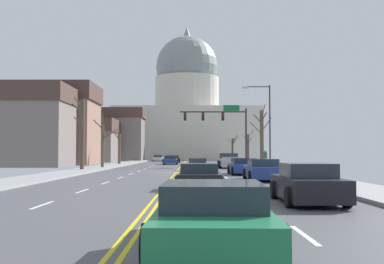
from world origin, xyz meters
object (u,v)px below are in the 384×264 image
Objects in this scene: sedan_oncoming_02 at (158,158)px; signal_gantry at (222,122)px; sedan_oncoming_00 at (170,160)px; sedan_near_04 at (199,177)px; sedan_near_02 at (243,167)px; sedan_near_06 at (212,217)px; sedan_near_05 at (307,184)px; pedestrian_00 at (265,158)px; sedan_near_01 at (197,165)px; bicycle_parked at (265,166)px; sedan_oncoming_01 at (173,159)px; sedan_near_03 at (262,170)px; street_lamp_right at (265,119)px; pickup_truck_near_00 at (228,161)px.

signal_gantry is at bearing -73.17° from sedan_oncoming_02.
sedan_oncoming_00 is 1.01× the size of sedan_oncoming_02.
sedan_near_02 is at bearing 75.43° from sedan_near_04.
sedan_near_04 is at bearing 90.06° from sedan_near_06.
sedan_near_05 is 7.86m from sedan_near_06.
sedan_oncoming_00 is at bearing 115.60° from pedestrian_00.
sedan_near_01 is at bearing -81.12° from sedan_oncoming_02.
sedan_oncoming_01 is at bearing 105.45° from bicycle_parked.
sedan_near_04 is at bearing -121.61° from sedan_near_03.
sedan_oncoming_01 is (-6.62, 21.33, -4.70)m from signal_gantry.
bicycle_parked is at bearing 83.88° from sedan_near_05.
street_lamp_right reaches higher than bicycle_parked.
sedan_near_05 is (-0.06, -19.30, 0.02)m from sedan_near_02.
bicycle_parked is at bearing -67.72° from sedan_oncoming_00.
sedan_near_02 is 19.30m from sedan_near_05.
sedan_near_05 is (-0.16, -33.59, -0.10)m from pickup_truck_near_00.
sedan_near_05 reaches higher than sedan_oncoming_01.
sedan_near_06 is at bearing -100.84° from bicycle_parked.
street_lamp_right is 20.91m from sedan_near_04.
sedan_near_01 is at bearing 97.09° from sedan_near_05.
sedan_near_05 is 2.50× the size of pedestrian_00.
sedan_oncoming_01 is 12.43m from sedan_oncoming_02.
pedestrian_00 reaches higher than sedan_near_01.
sedan_near_01 is at bearing 165.01° from bicycle_parked.
pickup_truck_near_00 is 2.96× the size of bicycle_parked.
sedan_near_04 is (-3.53, -13.58, -0.05)m from sedan_near_02.
sedan_near_02 is at bearing 82.40° from sedan_near_06.
street_lamp_right is 1.60× the size of sedan_oncoming_01.
signal_gantry is 1.86× the size of sedan_near_04.
signal_gantry is at bearing 90.34° from sedan_near_05.
pickup_truck_near_00 reaches higher than sedan_near_03.
pedestrian_00 is at bearing -72.68° from signal_gantry.
sedan_near_03 is (0.32, -7.33, 0.02)m from sedan_near_02.
sedan_near_02 is 29.56m from sedan_oncoming_00.
sedan_near_01 is at bearing -104.95° from signal_gantry.
sedan_near_03 reaches higher than sedan_oncoming_02.
sedan_oncoming_02 is at bearing 98.88° from sedan_near_01.
signal_gantry reaches higher than sedan_near_06.
sedan_oncoming_00 is 2.49× the size of bicycle_parked.
pickup_truck_near_00 is 1.11× the size of sedan_near_06.
pickup_truck_near_00 is at bearing 84.92° from sedan_near_06.
signal_gantry reaches higher than sedan_near_02.
sedan_near_01 is at bearing 89.73° from sedan_near_06.
sedan_near_06 is 32.54m from bicycle_parked.
sedan_near_03 is 2.66× the size of pedestrian_00.
sedan_near_06 is at bearing -94.09° from signal_gantry.
sedan_oncoming_01 is at bearing -73.90° from sedan_oncoming_02.
pickup_truck_near_00 is 1.23× the size of sedan_near_04.
sedan_near_05 reaches higher than sedan_near_06.
signal_gantry is 4.47× the size of bicycle_parked.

